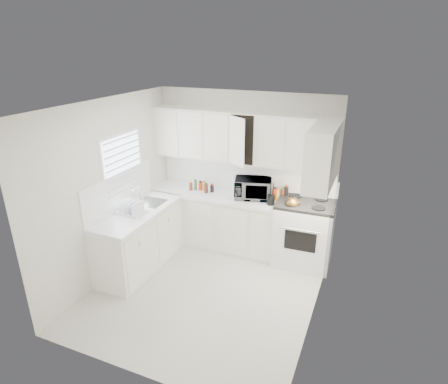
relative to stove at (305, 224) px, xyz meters
The scene contains 34 objects.
floor 1.82m from the stove, 130.67° to the right, with size 3.20×3.20×0.00m, color silver.
ceiling 2.58m from the stove, 130.67° to the right, with size 3.20×3.20×0.00m, color white.
wall_back 1.31m from the stove, 164.33° to the left, with size 3.00×3.00×0.00m, color white.
wall_front 3.16m from the stove, 110.98° to the right, with size 3.00×3.00×0.00m, color white.
wall_left 2.98m from the stove, 153.69° to the right, with size 3.20×3.20×0.00m, color white.
wall_right 1.49m from the stove, 73.08° to the right, with size 3.20×3.20×0.00m, color white.
window_blinds 2.89m from the stove, 160.05° to the right, with size 0.06×0.96×1.06m, color white, non-canonical shape.
lower_cabinets_back 1.51m from the stove, behind, with size 2.22×0.60×0.90m, color white, non-canonical shape.
lower_cabinets_left 2.56m from the stove, 154.73° to the right, with size 0.60×1.60×0.90m, color white, non-canonical shape.
countertop_back 1.52m from the stove, behind, with size 2.24×0.64×0.05m, color white.
countertop_left 2.56m from the stove, 154.64° to the right, with size 0.64×1.62×0.05m, color white.
backsplash_back 1.28m from the stove, 164.81° to the left, with size 2.98×0.02×0.55m, color white.
backsplash_left 2.87m from the stove, 157.25° to the right, with size 0.02×1.60×0.55m, color white.
upper_cabinets_back 1.40m from the stove, behind, with size 3.00×0.33×0.80m, color white, non-canonical shape.
upper_cabinets_right 0.99m from the stove, 64.16° to the right, with size 0.33×0.90×0.80m, color white, non-canonical shape.
sink 2.45m from the stove, 162.17° to the right, with size 0.42×0.38×0.30m, color gray, non-canonical shape.
stove is the anchor object (origin of this frame).
tea_kettle 0.46m from the stove, 138.37° to the right, with size 0.26×0.22×0.24m, color olive, non-canonical shape.
frying_pan 0.38m from the stove, 41.63° to the left, with size 0.25×0.42×0.04m, color black, non-canonical shape.
microwave 1.00m from the stove, behind, with size 0.58×0.32×0.39m, color gray.
rice_cooker 1.18m from the stove, behind, with size 0.24×0.24×0.24m, color white, non-canonical shape.
paper_towel 1.33m from the stove, 169.84° to the left, with size 0.12×0.12×0.27m, color white.
utensil_crock 0.71m from the stove, 169.57° to the right, with size 0.12×0.12×0.37m, color black, non-canonical shape.
dish_rack 2.65m from the stove, 153.15° to the right, with size 0.40×0.30×0.22m, color white, non-canonical shape.
spice_left_0 1.99m from the stove, behind, with size 0.06×0.06×0.13m, color brown.
spice_left_1 1.92m from the stove, behind, with size 0.06×0.06×0.13m, color #3C6D24.
spice_left_2 1.85m from the stove, behind, with size 0.06×0.06×0.13m, color red.
spice_left_3 1.77m from the stove, behind, with size 0.06×0.06×0.13m, color yellow.
spice_left_4 1.70m from the stove, behind, with size 0.06×0.06×0.13m, color maroon.
spice_left_5 1.62m from the stove, behind, with size 0.06×0.06×0.13m, color black.
sauce_right_0 0.67m from the stove, 162.07° to the left, with size 0.06×0.06×0.19m, color red.
sauce_right_1 0.62m from the stove, 166.81° to the left, with size 0.06×0.06×0.19m, color yellow.
sauce_right_2 0.59m from the stove, 157.76° to the left, with size 0.06×0.06×0.19m, color maroon.
sauce_right_3 0.54m from the stove, 163.01° to the left, with size 0.06×0.06×0.19m, color black.
Camera 1 is at (1.98, -4.04, 3.29)m, focal length 30.30 mm.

